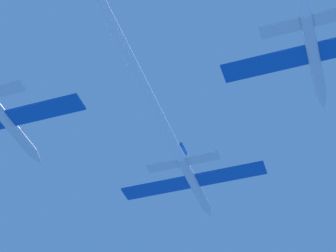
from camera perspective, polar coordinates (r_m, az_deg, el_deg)
jet_lead at (r=58.43m, az=-0.22°, el=-0.24°), size 15.99×40.16×2.65m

